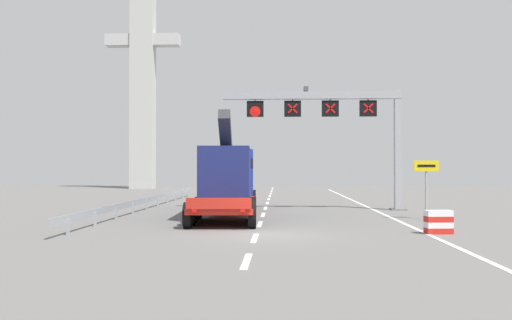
% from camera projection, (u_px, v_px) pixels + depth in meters
% --- Properties ---
extents(ground, '(112.00, 112.00, 0.00)m').
position_uv_depth(ground, '(265.00, 235.00, 20.96)').
color(ground, slate).
extents(lane_markings, '(0.20, 56.57, 0.01)m').
position_uv_depth(lane_markings, '(268.00, 201.00, 41.94)').
color(lane_markings, silver).
rests_on(lane_markings, ground).
extents(edge_line_right, '(0.20, 63.00, 0.01)m').
position_uv_depth(edge_line_right, '(375.00, 210.00, 32.68)').
color(edge_line_right, silver).
rests_on(edge_line_right, ground).
extents(overhead_lane_gantry, '(10.99, 0.90, 7.45)m').
position_uv_depth(overhead_lane_gantry, '(336.00, 115.00, 33.36)').
color(overhead_lane_gantry, '#9EA0A5').
rests_on(overhead_lane_gantry, ground).
extents(heavy_haul_truck_red, '(3.52, 14.15, 5.30)m').
position_uv_depth(heavy_haul_truck_red, '(229.00, 178.00, 30.51)').
color(heavy_haul_truck_red, red).
rests_on(heavy_haul_truck_red, ground).
extents(exit_sign_yellow, '(1.21, 0.15, 2.89)m').
position_uv_depth(exit_sign_yellow, '(426.00, 176.00, 27.17)').
color(exit_sign_yellow, '#9EA0A5').
rests_on(exit_sign_yellow, ground).
extents(crash_barrier_striped, '(1.05, 0.61, 0.90)m').
position_uv_depth(crash_barrier_striped, '(439.00, 222.00, 21.24)').
color(crash_barrier_striped, red).
rests_on(crash_barrier_striped, ground).
extents(guardrail_left, '(0.13, 30.77, 0.76)m').
position_uv_depth(guardrail_left, '(152.00, 199.00, 34.66)').
color(guardrail_left, '#999EA3').
rests_on(guardrail_left, ground).
extents(bridge_pylon_distant, '(9.00, 2.00, 29.09)m').
position_uv_depth(bridge_pylon_distant, '(143.00, 66.00, 67.26)').
color(bridge_pylon_distant, '#B7B7B2').
rests_on(bridge_pylon_distant, ground).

